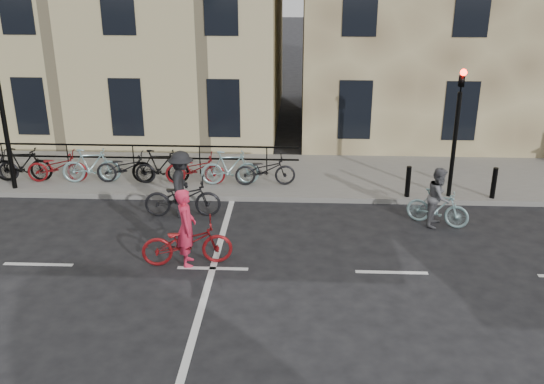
{
  "coord_description": "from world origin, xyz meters",
  "views": [
    {
      "loc": [
        1.9,
        -11.98,
        6.56
      ],
      "look_at": [
        1.25,
        1.98,
        1.1
      ],
      "focal_mm": 40.0,
      "sensor_mm": 36.0,
      "label": 1
    }
  ],
  "objects_px": {
    "cyclist_pink": "(187,239)",
    "cyclist_dark": "(182,191)",
    "traffic_light": "(457,117)",
    "cyclist_grey": "(438,202)"
  },
  "relations": [
    {
      "from": "traffic_light",
      "to": "cyclist_pink",
      "type": "distance_m",
      "value": 8.15
    },
    {
      "from": "cyclist_pink",
      "to": "cyclist_dark",
      "type": "height_order",
      "value": "cyclist_dark"
    },
    {
      "from": "cyclist_dark",
      "to": "cyclist_grey",
      "type": "bearing_deg",
      "value": -95.99
    },
    {
      "from": "cyclist_grey",
      "to": "traffic_light",
      "type": "bearing_deg",
      "value": 2.5
    },
    {
      "from": "cyclist_pink",
      "to": "cyclist_grey",
      "type": "height_order",
      "value": "cyclist_pink"
    },
    {
      "from": "cyclist_dark",
      "to": "traffic_light",
      "type": "bearing_deg",
      "value": -82.84
    },
    {
      "from": "traffic_light",
      "to": "cyclist_grey",
      "type": "bearing_deg",
      "value": -112.13
    },
    {
      "from": "cyclist_grey",
      "to": "cyclist_pink",
      "type": "bearing_deg",
      "value": 136.41
    },
    {
      "from": "cyclist_grey",
      "to": "cyclist_dark",
      "type": "bearing_deg",
      "value": 112.36
    },
    {
      "from": "traffic_light",
      "to": "cyclist_pink",
      "type": "relative_size",
      "value": 1.83
    }
  ]
}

